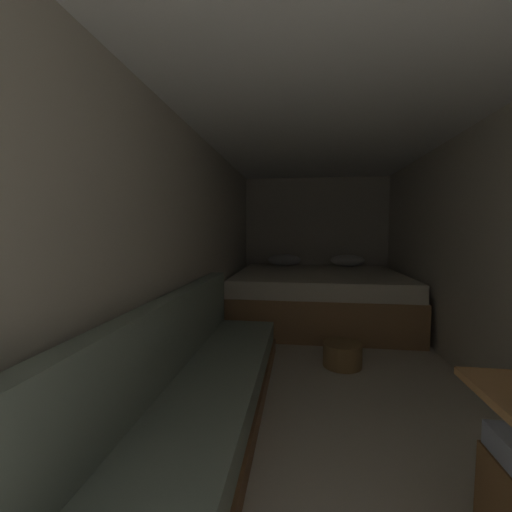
{
  "coord_description": "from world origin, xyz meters",
  "views": [
    {
      "loc": [
        -0.23,
        -0.53,
        1.22
      ],
      "look_at": [
        -0.64,
        2.45,
        0.99
      ],
      "focal_mm": 22.74,
      "sensor_mm": 36.0,
      "label": 1
    }
  ],
  "objects": [
    {
      "name": "ceiling_slab",
      "position": [
        0.0,
        2.05,
        2.1
      ],
      "size": [
        2.38,
        5.57,
        0.05
      ],
      "primitive_type": "cube",
      "color": "white",
      "rests_on": "wall_left"
    },
    {
      "name": "ground_plane",
      "position": [
        0.0,
        2.05,
        0.0
      ],
      "size": [
        7.57,
        7.57,
        0.0
      ],
      "primitive_type": "plane",
      "color": "beige"
    },
    {
      "name": "sofa_left",
      "position": [
        -0.86,
        1.25,
        0.25
      ],
      "size": [
        0.65,
        2.82,
        0.8
      ],
      "color": "brown",
      "rests_on": "ground"
    },
    {
      "name": "wicker_basket",
      "position": [
        0.15,
        2.4,
        0.11
      ],
      "size": [
        0.35,
        0.35,
        0.21
      ],
      "color": "olive",
      "rests_on": "ground"
    },
    {
      "name": "wall_right",
      "position": [
        1.16,
        2.05,
        1.04
      ],
      "size": [
        0.05,
        5.57,
        2.07
      ],
      "primitive_type": "cube",
      "color": "beige",
      "rests_on": "ground"
    },
    {
      "name": "wall_back",
      "position": [
        0.0,
        4.86,
        1.04
      ],
      "size": [
        2.38,
        0.05,
        2.07
      ],
      "primitive_type": "cube",
      "color": "beige",
      "rests_on": "ground"
    },
    {
      "name": "wall_left",
      "position": [
        -1.16,
        2.05,
        1.04
      ],
      "size": [
        0.05,
        5.57,
        2.07
      ],
      "primitive_type": "cube",
      "color": "beige",
      "rests_on": "ground"
    },
    {
      "name": "bed",
      "position": [
        0.0,
        3.85,
        0.34
      ],
      "size": [
        2.16,
        1.9,
        0.85
      ],
      "color": "#9E7247",
      "rests_on": "ground"
    }
  ]
}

